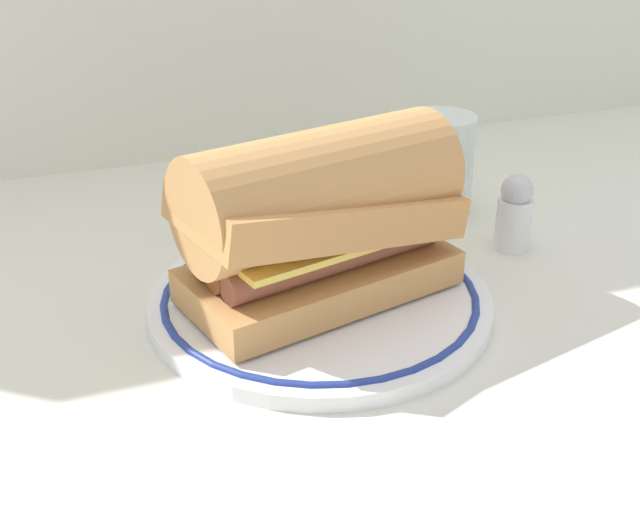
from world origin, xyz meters
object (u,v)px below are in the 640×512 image
Objects in this scene: sausage_sandwich at (320,215)px; drinking_glass at (438,170)px; plate at (320,299)px; salt_shaker at (515,213)px; butter_knife at (238,215)px.

drinking_glass is (0.17, 0.14, -0.04)m from sausage_sandwich.
sausage_sandwich reaches higher than plate.
drinking_glass is at bearing 25.35° from sausage_sandwich.
salt_shaker is at bearing -1.98° from sausage_sandwich.
plate is 2.02× the size of butter_knife.
drinking_glass is at bearing -12.87° from butter_knife.
drinking_glass is at bearing 39.49° from plate.
sausage_sandwich is at bearing -167.84° from salt_shaker.
drinking_glass is at bearing 104.12° from salt_shaker.
salt_shaker is at bearing -75.88° from drinking_glass.
plate reaches higher than butter_knife.
plate is 2.76× the size of drinking_glass.
plate is 1.18× the size of sausage_sandwich.
drinking_glass is 1.37× the size of salt_shaker.
salt_shaker is at bearing -33.61° from butter_knife.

